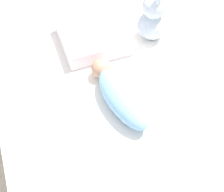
% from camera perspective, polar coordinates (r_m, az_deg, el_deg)
% --- Properties ---
extents(ground_plane, '(12.00, 12.00, 0.00)m').
position_cam_1_polar(ground_plane, '(1.75, -1.76, -4.24)').
color(ground_plane, '#B2A893').
extents(bed_mattress, '(1.34, 1.04, 0.19)m').
position_cam_1_polar(bed_mattress, '(1.67, -1.84, -2.43)').
color(bed_mattress, white).
rests_on(bed_mattress, ground_plane).
extents(swaddled_baby, '(0.49, 0.22, 0.12)m').
position_cam_1_polar(swaddled_baby, '(1.53, 1.49, 0.33)').
color(swaddled_baby, '#7FB7E5').
rests_on(swaddled_baby, bed_mattress).
extents(pillow, '(0.36, 0.37, 0.09)m').
position_cam_1_polar(pillow, '(1.85, -3.49, 10.83)').
color(pillow, white).
rests_on(pillow, bed_mattress).
extents(bunny_plush, '(0.17, 0.17, 0.33)m').
position_cam_1_polar(bunny_plush, '(1.85, 7.42, 13.83)').
color(bunny_plush, silver).
rests_on(bunny_plush, bed_mattress).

